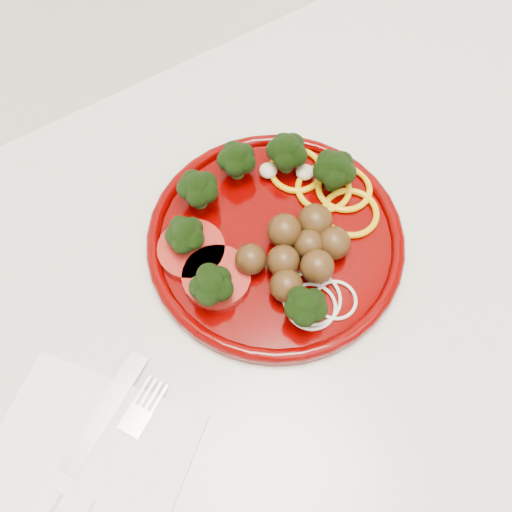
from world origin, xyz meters
TOP-DOWN VIEW (x-y plane):
  - counter at (0.00, 1.70)m, footprint 2.40×0.60m
  - plate at (-0.18, 1.73)m, footprint 0.26×0.26m
  - napkin at (-0.45, 1.63)m, footprint 0.24×0.24m
  - knife at (-0.47, 1.63)m, footprint 0.20×0.12m

SIDE VIEW (x-z plane):
  - counter at x=0.00m, z-range 0.00..0.90m
  - napkin at x=-0.45m, z-range 0.90..0.90m
  - knife at x=-0.47m, z-range 0.90..0.91m
  - plate at x=-0.18m, z-range 0.89..0.95m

